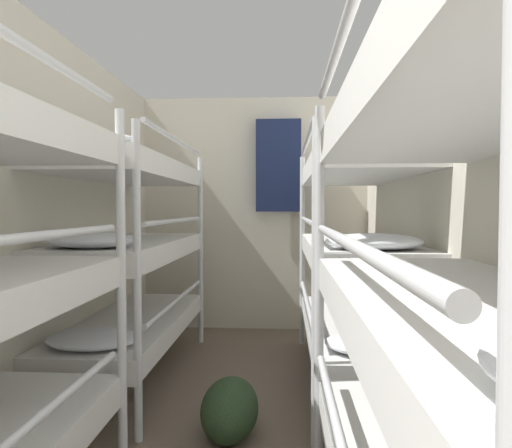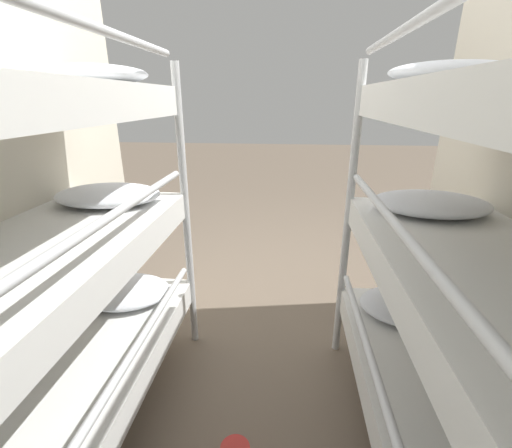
{
  "view_description": "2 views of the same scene",
  "coord_description": "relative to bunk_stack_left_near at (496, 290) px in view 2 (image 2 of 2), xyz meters",
  "views": [
    {
      "loc": [
        0.31,
        0.28,
        1.23
      ],
      "look_at": [
        0.09,
        3.7,
        1.11
      ],
      "focal_mm": 32.0,
      "sensor_mm": 36.0,
      "label": 1
    },
    {
      "loc": [
        -0.12,
        2.42,
        1.51
      ],
      "look_at": [
        0.08,
        0.28,
        0.73
      ],
      "focal_mm": 24.0,
      "sensor_mm": 36.0,
      "label": 2
    }
  ],
  "objects": [
    {
      "name": "ground_plane",
      "position": [
        0.79,
        -1.4,
        -0.95
      ],
      "size": [
        20.0,
        20.0,
        0.0
      ],
      "primitive_type": "plane",
      "color": "#6B5B4C"
    },
    {
      "name": "bunk_stack_left_near",
      "position": [
        0.0,
        0.0,
        0.0
      ],
      "size": [
        0.69,
        1.84,
        1.73
      ],
      "color": "silver",
      "rests_on": "ground_plane"
    },
    {
      "name": "bunk_stack_right_near",
      "position": [
        1.58,
        0.0,
        0.0
      ],
      "size": [
        0.69,
        1.84,
        1.73
      ],
      "color": "silver",
      "rests_on": "ground_plane"
    }
  ]
}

